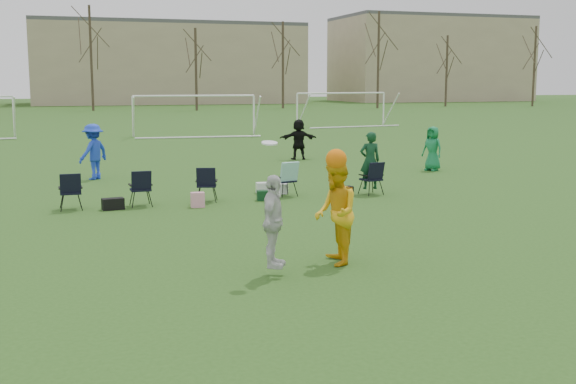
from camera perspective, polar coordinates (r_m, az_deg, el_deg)
name	(u,v)px	position (r m, az deg, el deg)	size (l,w,h in m)	color
ground	(308,275)	(12.54, 1.56, -6.54)	(260.00, 260.00, 0.00)	#2A5119
fielder_blue	(93,152)	(25.20, -15.13, 3.09)	(1.21, 0.70, 1.88)	blue
fielder_green_far	(432,149)	(27.26, 11.34, 3.38)	(0.80, 0.52, 1.64)	#147542
fielder_black	(299,139)	(30.58, 0.84, 4.19)	(1.59, 0.50, 1.71)	black
center_contest	(317,214)	(12.78, 2.34, -1.74)	(2.15, 1.49, 2.33)	silver
sideline_setup	(249,181)	(20.21, -3.08, 0.91)	(9.12, 2.08, 1.84)	#0F3920
goal_mid	(194,104)	(44.16, -7.41, 6.93)	(7.40, 0.63, 2.46)	white
goal_right	(342,100)	(53.32, 4.27, 7.29)	(7.35, 1.14, 2.46)	white
tree_line	(94,64)	(81.38, -15.05, 9.76)	(110.28, 3.28, 11.40)	#382B21
building_row	(131,62)	(107.97, -12.30, 10.03)	(126.00, 16.00, 13.00)	tan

